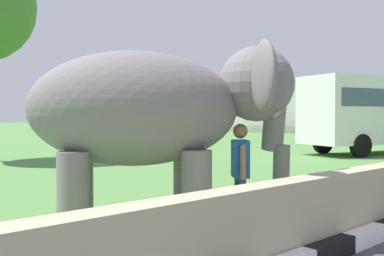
{
  "coord_description": "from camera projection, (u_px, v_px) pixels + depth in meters",
  "views": [
    {
      "loc": [
        -1.27,
        1.02,
        1.79
      ],
      "look_at": [
        3.2,
        5.92,
        1.6
      ],
      "focal_mm": 42.19,
      "sensor_mm": 36.0,
      "label": 1
    }
  ],
  "objects": [
    {
      "name": "barrier_parapet",
      "position": [
        216.0,
        241.0,
        4.62
      ],
      "size": [
        28.0,
        0.36,
        1.0
      ],
      "primitive_type": "cube",
      "color": "tan",
      "rests_on": "ground_plane"
    },
    {
      "name": "person_handler",
      "position": [
        240.0,
        170.0,
        7.04
      ],
      "size": [
        0.49,
        0.57,
        1.66
      ],
      "color": "navy",
      "rests_on": "ground_plane"
    },
    {
      "name": "elephant",
      "position": [
        159.0,
        111.0,
        6.72
      ],
      "size": [
        3.95,
        3.55,
        2.85
      ],
      "color": "slate",
      "rests_on": "ground_plane"
    },
    {
      "name": "hill_east",
      "position": [
        344.0,
        128.0,
        61.01
      ],
      "size": [
        40.99,
        32.79,
        10.54
      ],
      "color": "slate",
      "rests_on": "ground_plane"
    }
  ]
}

